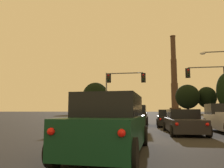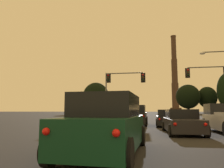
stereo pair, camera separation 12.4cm
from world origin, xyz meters
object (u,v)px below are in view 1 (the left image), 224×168
(hatchback_center_lane_front, at_px, (168,119))
(traffic_light_overhead_left, at_px, (119,84))
(suv_left_lane_front, at_px, (137,115))
(smokestack, at_px, (174,82))
(sedan_center_lane_second, at_px, (183,122))
(traffic_light_overhead_right, at_px, (215,79))
(suv_left_lane_third, at_px, (110,125))

(hatchback_center_lane_front, height_order, traffic_light_overhead_left, traffic_light_overhead_left)
(hatchback_center_lane_front, distance_m, traffic_light_overhead_left, 10.75)
(suv_left_lane_front, height_order, smokestack, smokestack)
(sedan_center_lane_second, bearing_deg, suv_left_lane_front, 111.57)
(sedan_center_lane_second, relative_size, traffic_light_overhead_right, 0.70)
(sedan_center_lane_second, relative_size, smokestack, 0.08)
(suv_left_lane_third, distance_m, smokestack, 160.66)
(sedan_center_lane_second, distance_m, suv_left_lane_front, 8.00)
(suv_left_lane_front, distance_m, hatchback_center_lane_front, 3.14)
(smokestack, bearing_deg, sedan_center_lane_second, -96.28)
(traffic_light_overhead_left, bearing_deg, hatchback_center_lane_front, -57.12)
(hatchback_center_lane_front, bearing_deg, suv_left_lane_third, -101.41)
(suv_left_lane_front, xyz_separation_m, smokestack, (19.82, 143.84, 21.66))
(suv_left_lane_front, height_order, traffic_light_overhead_right, traffic_light_overhead_right)
(suv_left_lane_third, distance_m, traffic_light_overhead_right, 23.34)
(hatchback_center_lane_front, relative_size, traffic_light_overhead_left, 0.65)
(smokestack, bearing_deg, traffic_light_overhead_left, -99.30)
(suv_left_lane_front, xyz_separation_m, traffic_light_overhead_right, (9.21, 6.89, 4.25))
(sedan_center_lane_second, relative_size, suv_left_lane_third, 0.96)
(sedan_center_lane_second, relative_size, hatchback_center_lane_front, 1.15)
(hatchback_center_lane_front, bearing_deg, smokestack, 84.32)
(smokestack, bearing_deg, hatchback_center_lane_front, -96.69)
(traffic_light_overhead_right, height_order, smokestack, smokestack)
(suv_left_lane_front, bearing_deg, traffic_light_overhead_left, 111.37)
(hatchback_center_lane_front, distance_m, smokestack, 147.93)
(sedan_center_lane_second, distance_m, suv_left_lane_third, 7.51)
(hatchback_center_lane_front, distance_m, traffic_light_overhead_right, 11.46)
(traffic_light_overhead_right, bearing_deg, smokestack, 85.57)
(traffic_light_overhead_right, bearing_deg, hatchback_center_lane_front, -127.63)
(suv_left_lane_third, bearing_deg, hatchback_center_lane_front, 80.13)
(hatchback_center_lane_front, bearing_deg, suv_left_lane_front, 153.15)
(traffic_light_overhead_left, relative_size, smokestack, 0.11)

